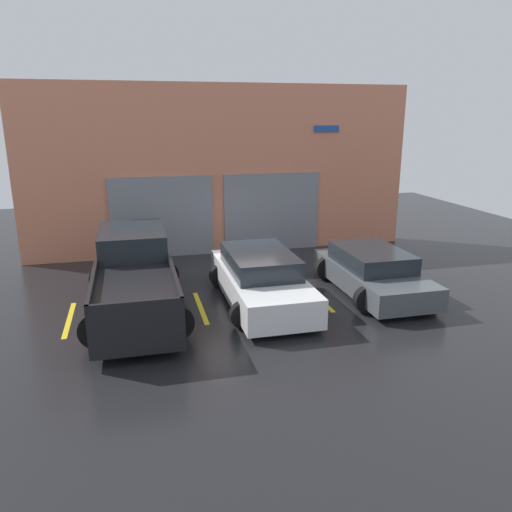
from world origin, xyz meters
The scene contains 9 objects.
ground_plane centered at (0.00, 0.00, 0.00)m, with size 28.00×28.00×0.00m, color black.
shophouse_building centered at (-0.01, 3.29, 2.78)m, with size 13.24×0.68×5.66m.
pickup_truck centered at (-3.11, -1.72, 0.84)m, with size 2.39×5.47×1.78m.
sedan_white centered at (0.00, -1.99, 0.62)m, with size 2.18×4.67×1.32m.
sedan_side centered at (3.11, -1.99, 0.57)m, with size 2.24×4.21×1.18m.
parking_stripe_far_left centered at (-4.66, -2.02, 0.00)m, with size 0.12×2.20×0.01m, color gold.
parking_stripe_left centered at (-1.55, -2.02, 0.00)m, with size 0.12×2.20×0.01m, color gold.
parking_stripe_centre centered at (1.55, -2.02, 0.00)m, with size 0.12×2.20×0.01m, color gold.
parking_stripe_right centered at (4.66, -2.02, 0.00)m, with size 0.12×2.20×0.01m, color gold.
Camera 1 is at (-3.04, -13.65, 4.64)m, focal length 35.00 mm.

